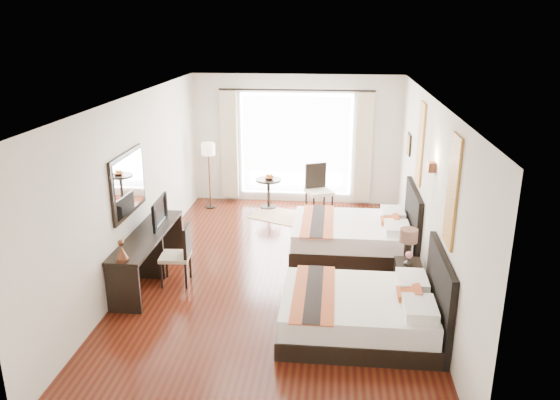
# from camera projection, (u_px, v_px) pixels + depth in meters

# --- Properties ---
(floor) EXTENTS (4.50, 7.50, 0.01)m
(floor) POSITION_uv_depth(u_px,v_px,m) (278.00, 274.00, 8.73)
(floor) COLOR #3C0E0B
(floor) RESTS_ON ground
(ceiling) EXTENTS (4.50, 7.50, 0.02)m
(ceiling) POSITION_uv_depth(u_px,v_px,m) (278.00, 99.00, 7.86)
(ceiling) COLOR white
(ceiling) RESTS_ON wall_headboard
(wall_headboard) EXTENTS (0.01, 7.50, 2.80)m
(wall_headboard) POSITION_uv_depth(u_px,v_px,m) (429.00, 195.00, 8.08)
(wall_headboard) COLOR silver
(wall_headboard) RESTS_ON floor
(wall_desk) EXTENTS (0.01, 7.50, 2.80)m
(wall_desk) POSITION_uv_depth(u_px,v_px,m) (135.00, 187.00, 8.51)
(wall_desk) COLOR silver
(wall_desk) RESTS_ON floor
(wall_window) EXTENTS (4.50, 0.01, 2.80)m
(wall_window) POSITION_uv_depth(u_px,v_px,m) (296.00, 140.00, 11.83)
(wall_window) COLOR silver
(wall_window) RESTS_ON floor
(wall_entry) EXTENTS (4.50, 0.01, 2.80)m
(wall_entry) POSITION_uv_depth(u_px,v_px,m) (233.00, 318.00, 4.75)
(wall_entry) COLOR silver
(wall_entry) RESTS_ON floor
(window_glass) EXTENTS (2.40, 0.02, 2.20)m
(window_glass) POSITION_uv_depth(u_px,v_px,m) (296.00, 145.00, 11.85)
(window_glass) COLOR white
(window_glass) RESTS_ON wall_window
(sheer_curtain) EXTENTS (2.30, 0.02, 2.10)m
(sheer_curtain) POSITION_uv_depth(u_px,v_px,m) (296.00, 145.00, 11.79)
(sheer_curtain) COLOR white
(sheer_curtain) RESTS_ON wall_window
(drape_left) EXTENTS (0.35, 0.14, 2.35)m
(drape_left) POSITION_uv_depth(u_px,v_px,m) (229.00, 145.00, 11.90)
(drape_left) COLOR #B8AF8F
(drape_left) RESTS_ON floor
(drape_right) EXTENTS (0.35, 0.14, 2.35)m
(drape_right) POSITION_uv_depth(u_px,v_px,m) (363.00, 148.00, 11.62)
(drape_right) COLOR #B8AF8F
(drape_right) RESTS_ON floor
(art_panel_near) EXTENTS (0.03, 0.50, 1.35)m
(art_panel_near) POSITION_uv_depth(u_px,v_px,m) (452.00, 192.00, 6.41)
(art_panel_near) COLOR maroon
(art_panel_near) RESTS_ON wall_headboard
(art_panel_far) EXTENTS (0.03, 0.50, 1.35)m
(art_panel_far) POSITION_uv_depth(u_px,v_px,m) (421.00, 144.00, 8.90)
(art_panel_far) COLOR maroon
(art_panel_far) RESTS_ON wall_headboard
(wall_sconce) EXTENTS (0.10, 0.14, 0.14)m
(wall_sconce) POSITION_uv_depth(u_px,v_px,m) (431.00, 167.00, 7.61)
(wall_sconce) COLOR #4B2A1B
(wall_sconce) RESTS_ON wall_headboard
(mirror_frame) EXTENTS (0.04, 1.25, 0.95)m
(mirror_frame) POSITION_uv_depth(u_px,v_px,m) (128.00, 184.00, 8.14)
(mirror_frame) COLOR black
(mirror_frame) RESTS_ON wall_desk
(mirror_glass) EXTENTS (0.01, 1.12, 0.82)m
(mirror_glass) POSITION_uv_depth(u_px,v_px,m) (130.00, 184.00, 8.13)
(mirror_glass) COLOR white
(mirror_glass) RESTS_ON mirror_frame
(bed_near) EXTENTS (2.04, 1.59, 1.15)m
(bed_near) POSITION_uv_depth(u_px,v_px,m) (364.00, 312.00, 7.02)
(bed_near) COLOR black
(bed_near) RESTS_ON floor
(bed_far) EXTENTS (2.10, 1.64, 1.18)m
(bed_far) POSITION_uv_depth(u_px,v_px,m) (356.00, 235.00, 9.51)
(bed_far) COLOR black
(bed_far) RESTS_ON floor
(nightstand) EXTENTS (0.38, 0.46, 0.45)m
(nightstand) POSITION_uv_depth(u_px,v_px,m) (408.00, 276.00, 8.16)
(nightstand) COLOR black
(nightstand) RESTS_ON floor
(table_lamp) EXTENTS (0.27, 0.27, 0.42)m
(table_lamp) POSITION_uv_depth(u_px,v_px,m) (409.00, 238.00, 8.12)
(table_lamp) COLOR black
(table_lamp) RESTS_ON nightstand
(vase) EXTENTS (0.14, 0.14, 0.14)m
(vase) POSITION_uv_depth(u_px,v_px,m) (409.00, 259.00, 7.91)
(vase) COLOR black
(vase) RESTS_ON nightstand
(console_desk) EXTENTS (0.50, 2.20, 0.76)m
(console_desk) POSITION_uv_depth(u_px,v_px,m) (149.00, 256.00, 8.48)
(console_desk) COLOR black
(console_desk) RESTS_ON floor
(television) EXTENTS (0.14, 0.78, 0.44)m
(television) POSITION_uv_depth(u_px,v_px,m) (155.00, 212.00, 8.66)
(television) COLOR black
(television) RESTS_ON console_desk
(bronze_figurine) EXTENTS (0.18, 0.18, 0.27)m
(bronze_figurine) POSITION_uv_depth(u_px,v_px,m) (122.00, 252.00, 7.38)
(bronze_figurine) COLOR #4B2A1B
(bronze_figurine) RESTS_ON console_desk
(desk_chair) EXTENTS (0.47, 0.47, 0.95)m
(desk_chair) POSITION_uv_depth(u_px,v_px,m) (177.00, 266.00, 8.36)
(desk_chair) COLOR beige
(desk_chair) RESTS_ON floor
(floor_lamp) EXTENTS (0.29, 0.29, 1.42)m
(floor_lamp) POSITION_uv_depth(u_px,v_px,m) (208.00, 154.00, 11.47)
(floor_lamp) COLOR black
(floor_lamp) RESTS_ON floor
(side_table) EXTENTS (0.56, 0.56, 0.65)m
(side_table) POSITION_uv_depth(u_px,v_px,m) (269.00, 193.00, 11.75)
(side_table) COLOR black
(side_table) RESTS_ON floor
(fruit_bowl) EXTENTS (0.24, 0.24, 0.06)m
(fruit_bowl) POSITION_uv_depth(u_px,v_px,m) (269.00, 178.00, 11.60)
(fruit_bowl) COLOR #442718
(fruit_bowl) RESTS_ON side_table
(window_chair) EXTENTS (0.65, 0.65, 1.06)m
(window_chair) POSITION_uv_depth(u_px,v_px,m) (319.00, 199.00, 11.35)
(window_chair) COLOR beige
(window_chair) RESTS_ON floor
(jute_rug) EXTENTS (1.50, 1.30, 0.01)m
(jute_rug) POSITION_uv_depth(u_px,v_px,m) (284.00, 217.00, 11.28)
(jute_rug) COLOR tan
(jute_rug) RESTS_ON floor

